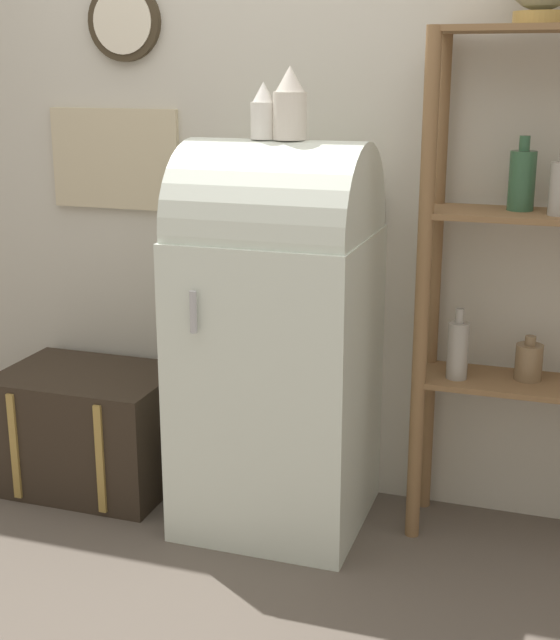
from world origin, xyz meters
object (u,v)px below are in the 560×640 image
Objects in this scene: refrigerator at (277,331)px; suitcase_trunk at (90,429)px; vase_center at (290,106)px; vase_left at (263,113)px.

refrigerator is 0.94m from suitcase_trunk.
suitcase_trunk is 2.82× the size of vase_center.
refrigerator is at bearing 171.88° from vase_center.
refrigerator is 0.78m from vase_center.
suitcase_trunk is at bearing 178.19° from refrigerator.
vase_left is 0.10m from vase_center.
suitcase_trunk is 1.53m from vase_center.
vase_left is (0.76, -0.03, 1.25)m from suitcase_trunk.
vase_center is (0.85, -0.03, 1.27)m from suitcase_trunk.
refrigerator is at bearing 9.79° from vase_left.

